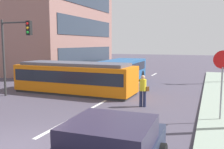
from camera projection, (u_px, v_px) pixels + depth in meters
name	position (u px, v px, depth m)	size (l,w,h in m)	color
ground_plane	(121.00, 92.00, 17.23)	(120.00, 120.00, 0.00)	#494353
lane_stripe_1	(54.00, 128.00, 9.84)	(0.16, 2.40, 0.01)	silver
lane_stripe_2	(97.00, 105.00, 13.53)	(0.16, 2.40, 0.01)	silver
lane_stripe_3	(139.00, 82.00, 21.52)	(0.16, 2.40, 0.01)	silver
lane_stripe_4	(154.00, 74.00, 27.07)	(0.16, 2.40, 0.01)	silver
corner_building	(35.00, 5.00, 30.88)	(14.62, 14.67, 16.00)	#946860
streetcar_tram	(75.00, 77.00, 16.87)	(8.19, 2.67, 2.06)	orange
city_bus	(123.00, 70.00, 21.11)	(2.57, 5.44, 1.94)	#25548A
pedestrian_crossing	(143.00, 89.00, 13.15)	(0.50, 0.36, 1.67)	#232847
parked_sedan_mid	(68.00, 75.00, 21.63)	(2.03, 4.23, 1.19)	#3D613E
parked_sedan_far	(101.00, 68.00, 28.02)	(1.98, 4.21, 1.19)	black
parked_sedan_furthest	(121.00, 64.00, 33.34)	(2.11, 4.61, 1.19)	silver
stop_sign	(222.00, 70.00, 10.38)	(0.76, 0.07, 2.88)	gray
traffic_light_mast	(14.00, 43.00, 15.30)	(2.25, 0.33, 4.75)	#333333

